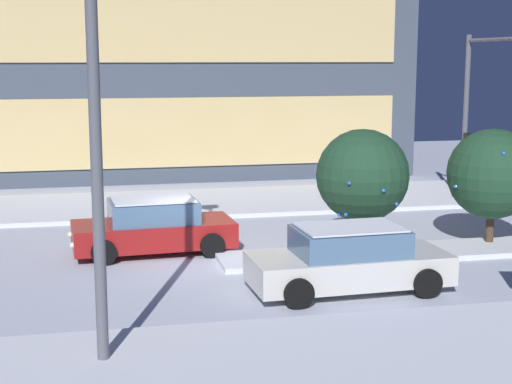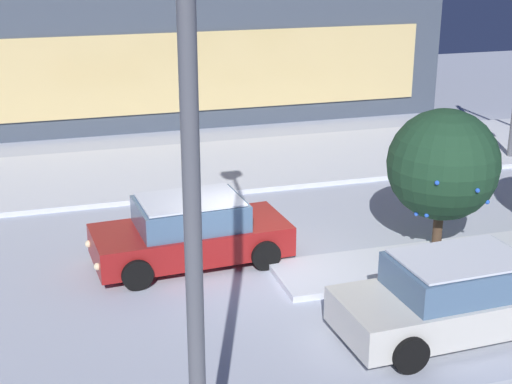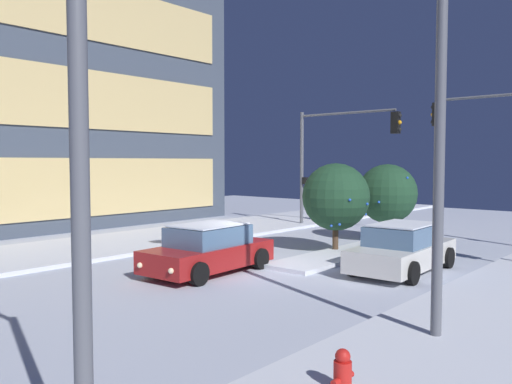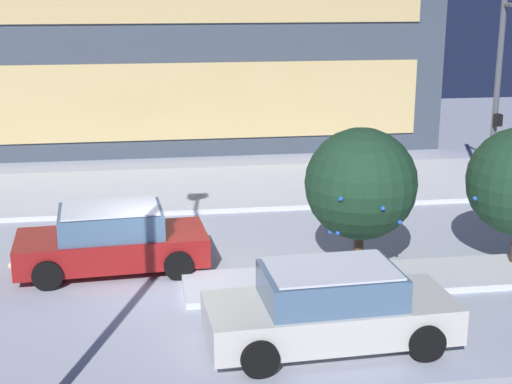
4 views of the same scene
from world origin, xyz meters
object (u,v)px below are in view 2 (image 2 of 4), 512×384
Objects in this scene: car_far at (191,232)px; street_lamp_arched at (183,74)px; car_near at (458,297)px; decorated_tree_left_of_median at (443,165)px.

car_far is 0.53× the size of street_lamp_arched.
car_far is (-4.04, 4.41, -0.00)m from car_near.
car_near is 1.04× the size of car_far.
car_near is 5.98m from car_far.
decorated_tree_left_of_median is (5.53, -1.03, 1.38)m from car_far.
decorated_tree_left_of_median is at bearing 165.60° from car_far.
car_near is 3.94m from decorated_tree_left_of_median.
street_lamp_arched is 2.53× the size of decorated_tree_left_of_median.
street_lamp_arched is at bearing 74.87° from car_far.
car_near is 0.55× the size of street_lamp_arched.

